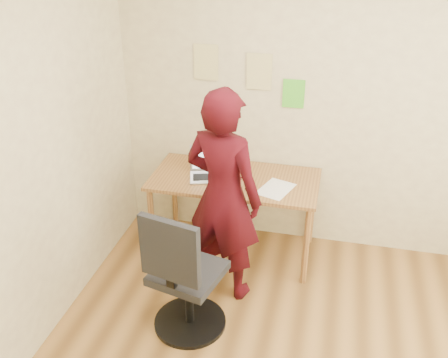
% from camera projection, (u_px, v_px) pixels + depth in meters
% --- Properties ---
extents(room, '(3.58, 3.58, 2.78)m').
position_uv_depth(room, '(306.00, 207.00, 2.57)').
color(room, brown).
rests_on(room, ground).
extents(desk, '(1.40, 0.70, 0.74)m').
position_uv_depth(desk, '(235.00, 187.00, 4.22)').
color(desk, olive).
rests_on(desk, ground).
extents(laptop, '(0.39, 0.37, 0.23)m').
position_uv_depth(laptop, '(209.00, 170.00, 4.19)').
color(laptop, '#B6B6BD').
rests_on(laptop, desk).
extents(paper_sheet, '(0.32, 0.38, 0.00)m').
position_uv_depth(paper_sheet, '(276.00, 189.00, 4.01)').
color(paper_sheet, white).
rests_on(paper_sheet, desk).
extents(phone, '(0.11, 0.13, 0.01)m').
position_uv_depth(phone, '(250.00, 192.00, 3.96)').
color(phone, black).
rests_on(phone, desk).
extents(wall_note_left, '(0.21, 0.00, 0.30)m').
position_uv_depth(wall_note_left, '(206.00, 62.00, 4.15)').
color(wall_note_left, '#D3C77E').
rests_on(wall_note_left, room).
extents(wall_note_mid, '(0.21, 0.00, 0.30)m').
position_uv_depth(wall_note_mid, '(259.00, 72.00, 4.08)').
color(wall_note_mid, '#D3C77E').
rests_on(wall_note_mid, room).
extents(wall_note_right, '(0.18, 0.00, 0.24)m').
position_uv_depth(wall_note_right, '(294.00, 94.00, 4.10)').
color(wall_note_right, '#51C92D').
rests_on(wall_note_right, room).
extents(office_chair, '(0.54, 0.55, 1.02)m').
position_uv_depth(office_chair, '(183.00, 282.00, 3.45)').
color(office_chair, black).
rests_on(office_chair, ground).
extents(person, '(0.70, 0.56, 1.68)m').
position_uv_depth(person, '(223.00, 197.00, 3.69)').
color(person, '#34070D').
rests_on(person, ground).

